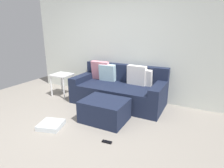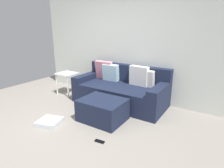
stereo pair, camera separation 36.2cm
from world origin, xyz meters
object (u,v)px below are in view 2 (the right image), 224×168
at_px(storage_bin, 50,122).
at_px(side_table, 67,77).
at_px(couch_sectional, 121,90).
at_px(remote_near_ottoman, 100,141).
at_px(ottoman, 103,110).

height_order(storage_bin, side_table, side_table).
xyz_separation_m(couch_sectional, remote_near_ottoman, (0.52, -1.56, -0.31)).
bearing_deg(remote_near_ottoman, side_table, 140.59).
bearing_deg(storage_bin, remote_near_ottoman, 1.93).
bearing_deg(ottoman, remote_near_ottoman, -58.53).
relative_size(side_table, remote_near_ottoman, 3.68).
relative_size(couch_sectional, remote_near_ottoman, 13.44).
xyz_separation_m(couch_sectional, storage_bin, (-0.59, -1.60, -0.28)).
relative_size(ottoman, side_table, 1.44).
distance_m(storage_bin, remote_near_ottoman, 1.11).
bearing_deg(storage_bin, side_table, 123.73).
bearing_deg(couch_sectional, ottoman, -81.69).
xyz_separation_m(storage_bin, remote_near_ottoman, (1.11, 0.04, -0.03)).
distance_m(couch_sectional, storage_bin, 1.73).
bearing_deg(ottoman, couch_sectional, 98.31).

